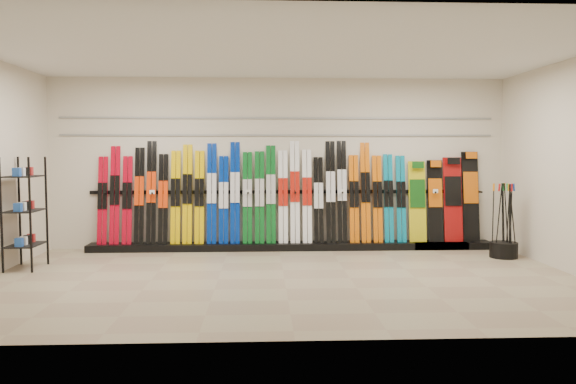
{
  "coord_description": "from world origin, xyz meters",
  "views": [
    {
      "loc": [
        -0.29,
        -7.43,
        1.69
      ],
      "look_at": [
        0.09,
        1.0,
        1.1
      ],
      "focal_mm": 35.0,
      "sensor_mm": 36.0,
      "label": 1
    }
  ],
  "objects": [
    {
      "name": "ski_poles",
      "position": [
        3.61,
        1.36,
        0.61
      ],
      "size": [
        0.37,
        0.28,
        1.18
      ],
      "color": "black",
      "rests_on": "pole_bin"
    },
    {
      "name": "ski_rack_base",
      "position": [
        0.22,
        2.28,
        0.06
      ],
      "size": [
        8.0,
        0.4,
        0.12
      ],
      "primitive_type": "cube",
      "color": "black",
      "rests_on": "floor"
    },
    {
      "name": "skis",
      "position": [
        -0.45,
        2.36,
        0.94
      ],
      "size": [
        5.38,
        0.3,
        1.83
      ],
      "color": "#B8041B",
      "rests_on": "ski_rack_base"
    },
    {
      "name": "slatwall_rail_1",
      "position": [
        0.0,
        2.48,
        2.3
      ],
      "size": [
        7.6,
        0.02,
        0.03
      ],
      "primitive_type": "cube",
      "color": "gray",
      "rests_on": "back_wall"
    },
    {
      "name": "back_wall",
      "position": [
        0.0,
        2.5,
        1.5
      ],
      "size": [
        8.0,
        0.0,
        8.0
      ],
      "primitive_type": "plane",
      "rotation": [
        1.57,
        0.0,
        0.0
      ],
      "color": "beige",
      "rests_on": "floor"
    },
    {
      "name": "slatwall_rail_0",
      "position": [
        0.0,
        2.48,
        2.0
      ],
      "size": [
        7.6,
        0.02,
        0.03
      ],
      "primitive_type": "cube",
      "color": "gray",
      "rests_on": "back_wall"
    },
    {
      "name": "ceiling",
      "position": [
        0.0,
        0.0,
        3.0
      ],
      "size": [
        8.0,
        8.0,
        0.0
      ],
      "primitive_type": "plane",
      "rotation": [
        3.14,
        0.0,
        0.0
      ],
      "color": "silver",
      "rests_on": "back_wall"
    },
    {
      "name": "snowboards",
      "position": [
        2.95,
        2.35,
        0.86
      ],
      "size": [
        1.26,
        0.24,
        1.59
      ],
      "color": "gold",
      "rests_on": "ski_rack_base"
    },
    {
      "name": "floor",
      "position": [
        0.0,
        0.0,
        0.0
      ],
      "size": [
        8.0,
        8.0,
        0.0
      ],
      "primitive_type": "plane",
      "color": "gray",
      "rests_on": "ground"
    },
    {
      "name": "accessory_rack",
      "position": [
        -3.75,
        0.85,
        0.82
      ],
      "size": [
        0.4,
        0.6,
        1.63
      ],
      "primitive_type": "cube",
      "color": "black",
      "rests_on": "floor"
    },
    {
      "name": "pole_bin",
      "position": [
        3.6,
        1.37,
        0.12
      ],
      "size": [
        0.44,
        0.44,
        0.25
      ],
      "primitive_type": "cylinder",
      "color": "black",
      "rests_on": "floor"
    }
  ]
}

